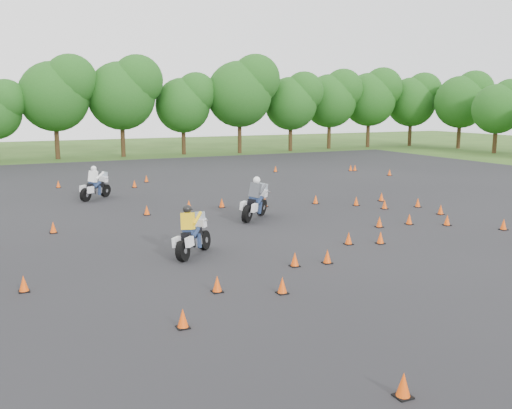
{
  "coord_description": "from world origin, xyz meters",
  "views": [
    {
      "loc": [
        -9.74,
        -16.46,
        5.22
      ],
      "look_at": [
        0.0,
        4.0,
        1.2
      ],
      "focal_mm": 40.0,
      "sensor_mm": 36.0,
      "label": 1
    }
  ],
  "objects": [
    {
      "name": "rider_yellow",
      "position": [
        -3.39,
        1.85,
        0.91
      ],
      "size": [
        2.18,
        2.15,
        1.81
      ],
      "primitive_type": null,
      "rotation": [
        0.0,
        0.0,
        0.77
      ],
      "color": "yellow",
      "rests_on": "ground"
    },
    {
      "name": "ground",
      "position": [
        0.0,
        0.0,
        0.0
      ],
      "size": [
        140.0,
        140.0,
        0.0
      ],
      "primitive_type": "plane",
      "color": "#2D5119",
      "rests_on": "ground"
    },
    {
      "name": "asphalt_pad",
      "position": [
        0.0,
        6.0,
        0.01
      ],
      "size": [
        62.0,
        62.0,
        0.0
      ],
      "primitive_type": "plane",
      "color": "black",
      "rests_on": "ground"
    },
    {
      "name": "rider_grey",
      "position": [
        1.18,
        6.73,
        1.0
      ],
      "size": [
        2.42,
        2.34,
        1.99
      ],
      "primitive_type": null,
      "rotation": [
        0.0,
        0.0,
        0.75
      ],
      "color": "#46484E",
      "rests_on": "ground"
    },
    {
      "name": "treeline",
      "position": [
        2.58,
        35.57,
        4.65
      ],
      "size": [
        86.79,
        32.62,
        10.78
      ],
      "color": "#1C4D16",
      "rests_on": "ground"
    },
    {
      "name": "rider_white",
      "position": [
        -4.4,
        15.44,
        0.94
      ],
      "size": [
        2.3,
        2.17,
        1.87
      ],
      "primitive_type": null,
      "rotation": [
        0.0,
        0.0,
        0.73
      ],
      "color": "white",
      "rests_on": "ground"
    },
    {
      "name": "traffic_cones",
      "position": [
        0.22,
        5.62,
        0.23
      ],
      "size": [
        36.48,
        33.58,
        0.45
      ],
      "color": "#F24D0A",
      "rests_on": "asphalt_pad"
    }
  ]
}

